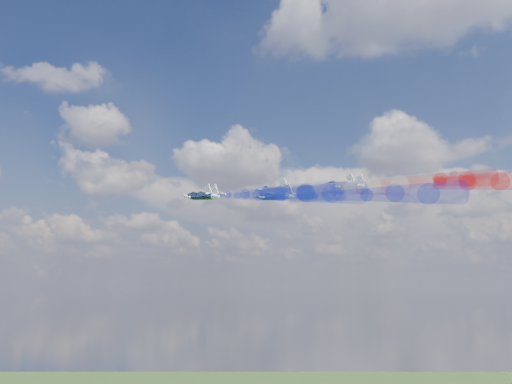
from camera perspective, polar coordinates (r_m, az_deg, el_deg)
The scene contains 16 objects.
jet_lead at distance 157.99m, azimuth -5.19°, elevation -0.27°, with size 10.02×12.52×3.34m, color black, non-canonical shape.
trail_lead at distance 139.02m, azimuth 0.77°, elevation -0.06°, with size 4.17×37.80×4.17m, color white, non-canonical shape.
jet_inner_left at distance 141.62m, azimuth -5.86°, elevation -0.33°, with size 10.02×12.52×3.34m, color black, non-canonical shape.
trail_inner_left at distance 122.56m, azimuth 0.79°, elevation -0.11°, with size 4.17×37.80×4.17m, color #172AC6, non-canonical shape.
jet_inner_right at distance 156.42m, azimuth 1.73°, elevation 0.08°, with size 10.02×12.52×3.34m, color black, non-canonical shape.
trail_inner_right at distance 139.59m, azimuth 8.60°, elevation 0.33°, with size 4.17×37.80×4.17m, color red, non-canonical shape.
jet_outer_left at distance 123.82m, azimuth -5.36°, elevation -0.48°, with size 10.02×12.52×3.34m, color black, non-canonical shape.
trail_outer_left at distance 105.04m, azimuth 2.49°, elevation -0.25°, with size 4.17×37.80×4.17m, color #172AC6, non-canonical shape.
jet_center_third at distance 138.63m, azimuth 1.62°, elevation 0.23°, with size 10.02×12.52×3.34m, color black, non-canonical shape.
trail_center_third at distance 121.91m, azimuth 9.47°, elevation 0.54°, with size 4.17×37.80×4.17m, color white, non-canonical shape.
jet_outer_right at distance 154.01m, azimuth 8.37°, elevation 0.79°, with size 10.02×12.52×3.34m, color black, non-canonical shape.
trail_outer_right at distance 139.49m, azimuth 16.05°, elevation 1.11°, with size 4.17×37.80×4.17m, color red, non-canonical shape.
jet_rear_left at distance 121.00m, azimuth 1.94°, elevation -0.50°, with size 10.02×12.52×3.34m, color black, non-canonical shape.
trail_rear_left at distance 104.57m, azimuth 11.15°, elevation -0.26°, with size 4.17×37.80×4.17m, color #172AC6, non-canonical shape.
jet_rear_right at distance 135.76m, azimuth 9.19°, elevation 0.51°, with size 10.02×12.52×3.34m, color black, non-canonical shape.
trail_rear_right at distance 121.71m, azimuth 18.10°, elevation 0.84°, with size 4.17×37.80×4.17m, color red, non-canonical shape.
Camera 1 is at (54.83, -134.41, 149.25)m, focal length 39.40 mm.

